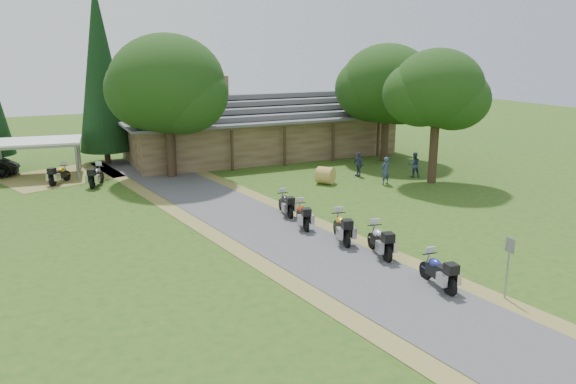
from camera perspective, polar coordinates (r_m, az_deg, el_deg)
name	(u,v)px	position (r m, az deg, el deg)	size (l,w,h in m)	color
ground	(361,276)	(21.40, 7.41, -8.51)	(120.00, 120.00, 0.00)	#294C15
driveway	(301,245)	(24.39, 1.32, -5.44)	(46.00, 46.00, 0.00)	#454547
lodge	(260,124)	(44.22, -2.82, 6.88)	(21.40, 9.40, 4.90)	brown
carport	(38,158)	(40.58, -24.07, 3.15)	(5.54, 3.69, 2.40)	silver
motorcycle_row_a	(438,270)	(20.81, 14.99, -7.63)	(1.92, 0.63, 1.32)	navy
motorcycle_row_b	(380,239)	(23.36, 9.31, -4.76)	(2.02, 0.66, 1.38)	#B9BBC1
motorcycle_row_c	(342,226)	(24.79, 5.49, -3.47)	(2.04, 0.67, 1.40)	gold
motorcycle_row_d	(303,214)	(26.61, 1.50, -2.25)	(1.88, 0.62, 1.29)	red
motorcycle_row_e	(286,203)	(28.57, -0.23, -1.10)	(1.84, 0.60, 1.26)	black
motorcycle_carport_a	(59,174)	(37.90, -22.21, 1.75)	(1.89, 0.62, 1.29)	#C98A09
motorcycle_carport_b	(96,175)	(36.51, -18.90, 1.66)	(2.00, 0.65, 1.37)	slate
person_a	(385,168)	(35.33, 9.87, 2.39)	(0.58, 0.42, 2.04)	#323D5D
person_b	(414,163)	(37.72, 12.70, 2.93)	(0.55, 0.40, 1.94)	#323D5D
person_c	(358,162)	(37.34, 7.17, 3.02)	(0.54, 0.39, 1.89)	#323D5D
hay_bale	(325,175)	(35.16, 3.83, 1.70)	(1.07, 1.07, 0.98)	#A1883B
sign_post	(508,268)	(20.45, 21.41, -7.23)	(0.40, 0.07, 2.20)	gray
oak_lodge_left	(168,102)	(36.98, -12.11, 8.91)	(7.35, 7.35, 9.81)	black
oak_lodge_right	(387,99)	(42.36, 9.98, 9.30)	(6.79, 6.79, 9.23)	black
oak_driveway	(436,107)	(35.90, 14.84, 8.38)	(5.58, 5.58, 9.55)	black
cedar_near	(101,75)	(42.77, -18.49, 11.25)	(3.70, 3.70, 12.84)	black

